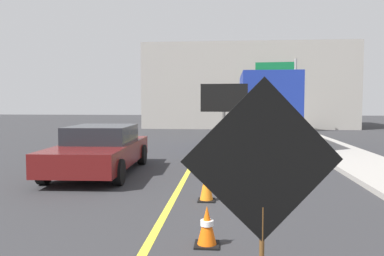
# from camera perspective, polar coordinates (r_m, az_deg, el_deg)

# --- Properties ---
(lane_center_stripe) EXTENTS (0.14, 36.00, 0.01)m
(lane_center_stripe) POSITION_cam_1_polar(r_m,az_deg,el_deg) (7.26, -4.23, -12.85)
(lane_center_stripe) COLOR yellow
(lane_center_stripe) RESTS_ON ground
(roadwork_sign) EXTENTS (1.61, 0.35, 2.33)m
(roadwork_sign) POSITION_cam_1_polar(r_m,az_deg,el_deg) (3.90, 10.38, -5.34)
(roadwork_sign) COLOR #593819
(roadwork_sign) RESTS_ON ground
(arrow_board_trailer) EXTENTS (1.60, 1.87, 2.70)m
(arrow_board_trailer) POSITION_cam_1_polar(r_m,az_deg,el_deg) (13.36, 4.68, -3.06)
(arrow_board_trailer) COLOR orange
(arrow_board_trailer) RESTS_ON ground
(box_truck) EXTENTS (2.53, 7.66, 3.30)m
(box_truck) POSITION_cam_1_polar(r_m,az_deg,el_deg) (18.58, 10.66, 2.90)
(box_truck) COLOR black
(box_truck) RESTS_ON ground
(pickup_car) EXTENTS (2.28, 5.00, 1.38)m
(pickup_car) POSITION_cam_1_polar(r_m,az_deg,el_deg) (11.74, -13.34, -3.04)
(pickup_car) COLOR #591414
(pickup_car) RESTS_ON ground
(highway_guide_sign) EXTENTS (2.78, 0.37, 5.00)m
(highway_guide_sign) POSITION_cam_1_polar(r_m,az_deg,el_deg) (27.42, 13.29, 6.55)
(highway_guide_sign) COLOR gray
(highway_guide_sign) RESTS_ON ground
(far_building_block) EXTENTS (16.51, 8.10, 6.65)m
(far_building_block) POSITION_cam_1_polar(r_m,az_deg,el_deg) (33.63, 8.00, 5.93)
(far_building_block) COLOR gray
(far_building_block) RESTS_ON ground
(traffic_cone_near_sign) EXTENTS (0.36, 0.36, 0.59)m
(traffic_cone_near_sign) POSITION_cam_1_polar(r_m,az_deg,el_deg) (5.80, 2.21, -14.21)
(traffic_cone_near_sign) COLOR black
(traffic_cone_near_sign) RESTS_ON ground
(traffic_cone_mid_lane) EXTENTS (0.36, 0.36, 0.74)m
(traffic_cone_mid_lane) POSITION_cam_1_polar(r_m,az_deg,el_deg) (8.26, 2.14, -8.21)
(traffic_cone_mid_lane) COLOR black
(traffic_cone_mid_lane) RESTS_ON ground
(traffic_cone_far_lane) EXTENTS (0.36, 0.36, 0.60)m
(traffic_cone_far_lane) POSITION_cam_1_polar(r_m,az_deg,el_deg) (11.21, 3.53, -5.35)
(traffic_cone_far_lane) COLOR black
(traffic_cone_far_lane) RESTS_ON ground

